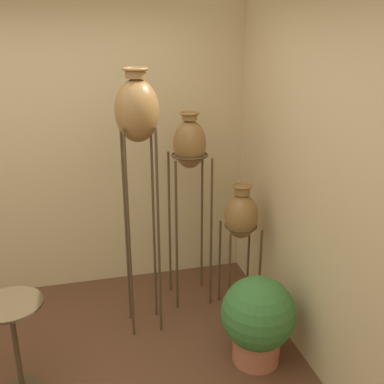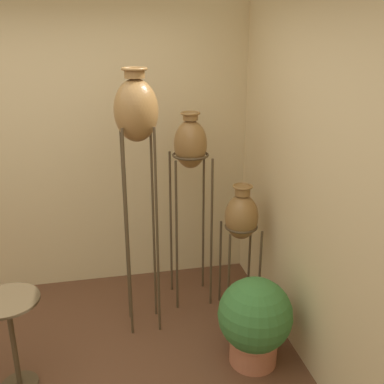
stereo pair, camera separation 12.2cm
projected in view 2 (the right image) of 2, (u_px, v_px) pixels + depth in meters
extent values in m
cube|color=#D1B784|center=(62.00, 145.00, 3.97)|extent=(7.36, 0.06, 2.70)
cube|color=#D1B784|center=(337.00, 196.00, 2.72)|extent=(0.06, 7.36, 2.70)
cylinder|color=#473823|center=(128.00, 239.00, 3.35)|extent=(0.02, 0.02, 1.67)
cylinder|color=#473823|center=(157.00, 236.00, 3.39)|extent=(0.02, 0.02, 1.67)
cylinder|color=#473823|center=(126.00, 227.00, 3.55)|extent=(0.02, 0.02, 1.67)
cylinder|color=#473823|center=(153.00, 225.00, 3.59)|extent=(0.02, 0.02, 1.67)
torus|color=#473823|center=(137.00, 125.00, 3.19)|extent=(0.23, 0.23, 0.02)
ellipsoid|color=olive|center=(136.00, 111.00, 3.16)|extent=(0.32, 0.32, 0.44)
cylinder|color=olive|center=(135.00, 73.00, 3.07)|extent=(0.14, 0.14, 0.06)
torus|color=olive|center=(134.00, 69.00, 3.06)|extent=(0.18, 0.18, 0.02)
cylinder|color=#473823|center=(177.00, 238.00, 3.74)|extent=(0.02, 0.02, 1.34)
cylinder|color=#473823|center=(211.00, 235.00, 3.80)|extent=(0.02, 0.02, 1.34)
cylinder|color=#473823|center=(171.00, 224.00, 4.02)|extent=(0.02, 0.02, 1.34)
cylinder|color=#473823|center=(203.00, 222.00, 4.08)|extent=(0.02, 0.02, 1.34)
torus|color=#473823|center=(190.00, 155.00, 3.68)|extent=(0.30, 0.30, 0.02)
ellipsoid|color=olive|center=(190.00, 144.00, 3.65)|extent=(0.27, 0.27, 0.40)
cylinder|color=olive|center=(190.00, 117.00, 3.58)|extent=(0.12, 0.12, 0.05)
torus|color=olive|center=(190.00, 113.00, 3.57)|extent=(0.16, 0.16, 0.02)
cylinder|color=#473823|center=(229.00, 277.00, 3.69)|extent=(0.02, 0.02, 0.78)
cylinder|color=#473823|center=(260.00, 274.00, 3.75)|extent=(0.02, 0.02, 0.78)
cylinder|color=#473823|center=(220.00, 262.00, 3.94)|extent=(0.02, 0.02, 0.78)
cylinder|color=#473823|center=(249.00, 259.00, 3.99)|extent=(0.02, 0.02, 0.78)
torus|color=#473823|center=(241.00, 226.00, 3.71)|extent=(0.27, 0.27, 0.02)
ellipsoid|color=olive|center=(241.00, 217.00, 3.68)|extent=(0.28, 0.28, 0.38)
cylinder|color=olive|center=(243.00, 191.00, 3.61)|extent=(0.12, 0.12, 0.07)
torus|color=olive|center=(243.00, 186.00, 3.60)|extent=(0.16, 0.16, 0.02)
cylinder|color=#473823|center=(20.00, 384.00, 3.09)|extent=(0.25, 0.25, 0.01)
cylinder|color=#473823|center=(14.00, 344.00, 2.97)|extent=(0.04, 0.04, 0.65)
cylinder|color=#473823|center=(7.00, 301.00, 2.86)|extent=(0.41, 0.41, 0.02)
cylinder|color=#B26647|center=(253.00, 349.00, 3.29)|extent=(0.35, 0.35, 0.20)
torus|color=#B26647|center=(254.00, 338.00, 3.25)|extent=(0.38, 0.38, 0.02)
sphere|color=#387033|center=(255.00, 315.00, 3.19)|extent=(0.53, 0.53, 0.53)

